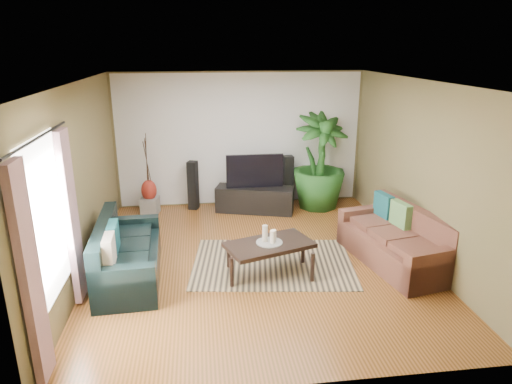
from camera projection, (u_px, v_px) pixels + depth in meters
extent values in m
plane|color=brown|center=(258.00, 260.00, 7.07)|extent=(5.50, 5.50, 0.00)
plane|color=white|center=(258.00, 82.00, 6.24)|extent=(5.50, 5.50, 0.00)
plane|color=brown|center=(240.00, 140.00, 9.25)|extent=(5.00, 0.00, 5.00)
plane|color=brown|center=(298.00, 261.00, 4.06)|extent=(5.00, 0.00, 5.00)
plane|color=brown|center=(80.00, 183.00, 6.35)|extent=(0.00, 5.50, 5.50)
plane|color=brown|center=(420.00, 171.00, 6.96)|extent=(0.00, 5.50, 5.50)
plane|color=white|center=(240.00, 140.00, 9.24)|extent=(4.90, 0.00, 4.90)
plane|color=white|center=(46.00, 222.00, 4.83)|extent=(0.00, 1.80, 1.80)
cube|color=gray|center=(30.00, 276.00, 4.20)|extent=(0.08, 0.35, 2.20)
cube|color=gray|center=(72.00, 218.00, 5.62)|extent=(0.08, 0.35, 2.20)
cylinder|color=black|center=(38.00, 138.00, 4.55)|extent=(0.03, 1.90, 0.03)
cube|color=black|center=(128.00, 250.00, 6.42)|extent=(0.90, 1.93, 0.85)
cube|color=brown|center=(395.00, 237.00, 6.86)|extent=(1.24, 2.06, 0.85)
cube|color=tan|center=(273.00, 263.00, 6.97)|extent=(2.61, 2.00, 0.01)
cube|color=black|center=(269.00, 259.00, 6.56)|extent=(1.36, 1.02, 0.50)
cylinder|color=gray|center=(269.00, 242.00, 6.49)|extent=(0.37, 0.37, 0.02)
cylinder|color=beige|center=(265.00, 233.00, 6.47)|extent=(0.08, 0.08, 0.24)
cylinder|color=white|center=(273.00, 237.00, 6.42)|extent=(0.08, 0.08, 0.19)
cylinder|color=beige|center=(274.00, 235.00, 6.52)|extent=(0.08, 0.08, 0.15)
cube|color=black|center=(255.00, 199.00, 9.06)|extent=(1.59, 0.86, 0.51)
cube|color=black|center=(255.00, 171.00, 8.90)|extent=(1.12, 0.06, 0.66)
cube|color=black|center=(193.00, 185.00, 9.16)|extent=(0.23, 0.25, 0.99)
cube|color=black|center=(288.00, 181.00, 9.38)|extent=(0.20, 0.22, 1.04)
imported|color=#1E4F1A|center=(319.00, 162.00, 9.12)|extent=(1.33, 1.33, 1.92)
cylinder|color=black|center=(317.00, 200.00, 9.37)|extent=(0.35, 0.35, 0.28)
cube|color=gray|center=(150.00, 205.00, 8.99)|extent=(0.37, 0.37, 0.33)
ellipsoid|color=maroon|center=(149.00, 190.00, 8.89)|extent=(0.30, 0.30, 0.42)
cube|color=brown|center=(129.00, 240.00, 7.23)|extent=(0.45, 0.45, 0.47)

